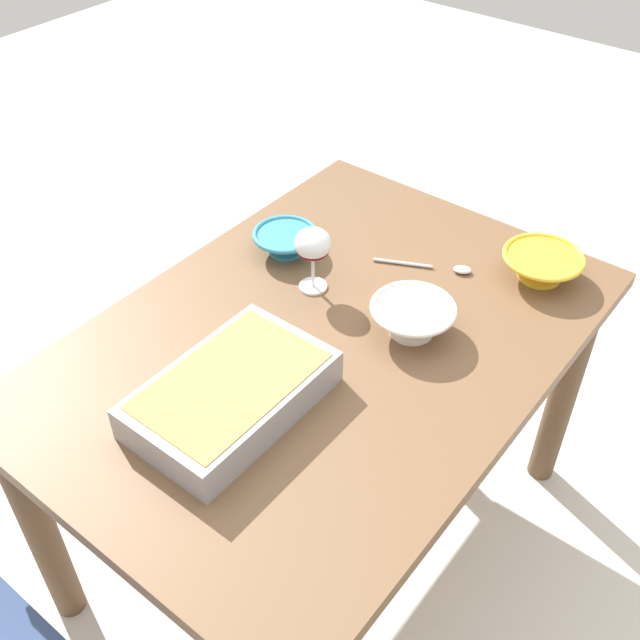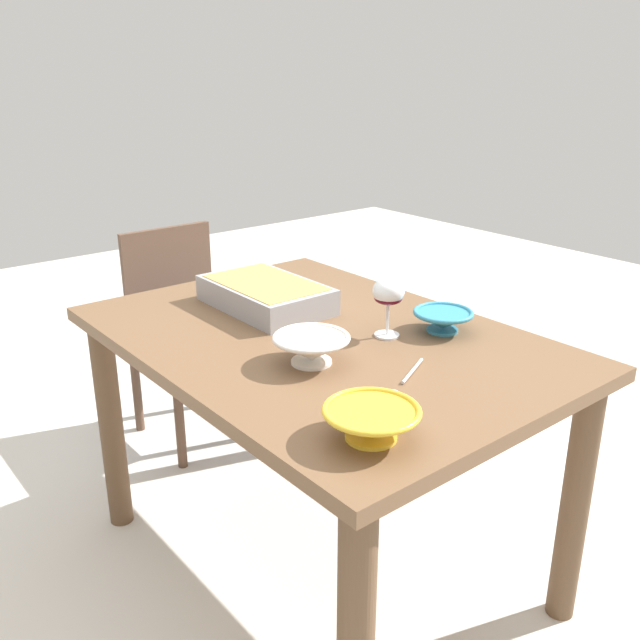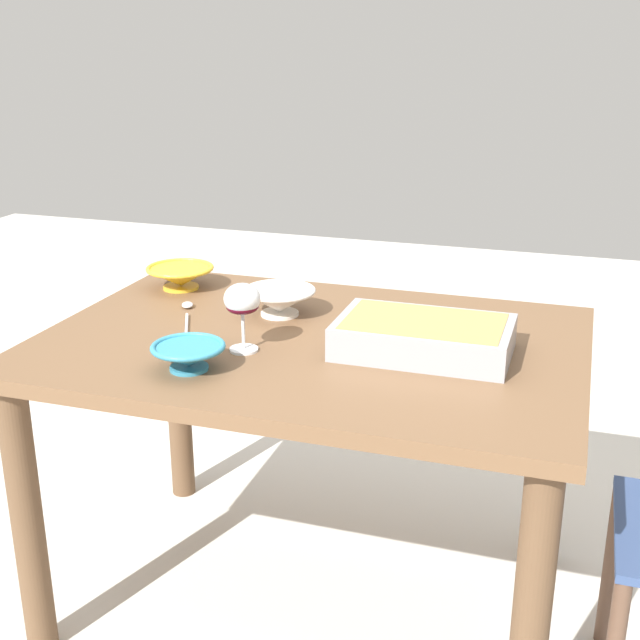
{
  "view_description": "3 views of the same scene",
  "coord_description": "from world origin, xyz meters",
  "px_view_note": "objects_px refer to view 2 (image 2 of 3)",
  "views": [
    {
      "loc": [
        -0.97,
        -0.75,
        1.86
      ],
      "look_at": [
        -0.02,
        -0.01,
        0.82
      ],
      "focal_mm": 42.39,
      "sensor_mm": 36.0,
      "label": 1
    },
    {
      "loc": [
        1.34,
        -1.09,
        1.43
      ],
      "look_at": [
        0.02,
        -0.02,
        0.8
      ],
      "focal_mm": 38.78,
      "sensor_mm": 36.0,
      "label": 2
    },
    {
      "loc": [
        -0.6,
        1.78,
        1.44
      ],
      "look_at": [
        -0.01,
        -0.03,
        0.78
      ],
      "focal_mm": 46.62,
      "sensor_mm": 36.0,
      "label": 3
    }
  ],
  "objects_px": {
    "serving_bowl": "(443,319)",
    "mixing_bowl": "(311,347)",
    "chair": "(185,323)",
    "small_bowl": "(371,421)",
    "dining_table": "(321,375)",
    "wine_glass": "(388,295)",
    "serving_spoon": "(399,386)",
    "casserole_dish": "(266,293)"
  },
  "relations": [
    {
      "from": "chair",
      "to": "serving_bowl",
      "type": "relative_size",
      "value": 5.07
    },
    {
      "from": "small_bowl",
      "to": "serving_spoon",
      "type": "distance_m",
      "value": 0.23
    },
    {
      "from": "serving_spoon",
      "to": "chair",
      "type": "bearing_deg",
      "value": 172.04
    },
    {
      "from": "wine_glass",
      "to": "mixing_bowl",
      "type": "relative_size",
      "value": 0.86
    },
    {
      "from": "mixing_bowl",
      "to": "small_bowl",
      "type": "relative_size",
      "value": 0.98
    },
    {
      "from": "wine_glass",
      "to": "serving_bowl",
      "type": "bearing_deg",
      "value": 64.19
    },
    {
      "from": "serving_bowl",
      "to": "serving_spoon",
      "type": "distance_m",
      "value": 0.39
    },
    {
      "from": "dining_table",
      "to": "wine_glass",
      "type": "relative_size",
      "value": 7.98
    },
    {
      "from": "chair",
      "to": "casserole_dish",
      "type": "bearing_deg",
      "value": -8.08
    },
    {
      "from": "chair",
      "to": "mixing_bowl",
      "type": "bearing_deg",
      "value": -12.69
    },
    {
      "from": "dining_table",
      "to": "small_bowl",
      "type": "height_order",
      "value": "small_bowl"
    },
    {
      "from": "casserole_dish",
      "to": "serving_bowl",
      "type": "xyz_separation_m",
      "value": [
        0.47,
        0.26,
        -0.01
      ]
    },
    {
      "from": "chair",
      "to": "serving_spoon",
      "type": "height_order",
      "value": "chair"
    },
    {
      "from": "chair",
      "to": "small_bowl",
      "type": "relative_size",
      "value": 4.29
    },
    {
      "from": "casserole_dish",
      "to": "wine_glass",
      "type": "bearing_deg",
      "value": 16.11
    },
    {
      "from": "serving_bowl",
      "to": "small_bowl",
      "type": "bearing_deg",
      "value": -61.31
    },
    {
      "from": "mixing_bowl",
      "to": "serving_spoon",
      "type": "height_order",
      "value": "mixing_bowl"
    },
    {
      "from": "serving_bowl",
      "to": "casserole_dish",
      "type": "bearing_deg",
      "value": -151.12
    },
    {
      "from": "mixing_bowl",
      "to": "wine_glass",
      "type": "bearing_deg",
      "value": 92.55
    },
    {
      "from": "dining_table",
      "to": "serving_bowl",
      "type": "distance_m",
      "value": 0.37
    },
    {
      "from": "dining_table",
      "to": "chair",
      "type": "relative_size",
      "value": 1.56
    },
    {
      "from": "serving_bowl",
      "to": "mixing_bowl",
      "type": "bearing_deg",
      "value": -97.93
    },
    {
      "from": "chair",
      "to": "serving_bowl",
      "type": "height_order",
      "value": "chair"
    },
    {
      "from": "serving_bowl",
      "to": "serving_spoon",
      "type": "bearing_deg",
      "value": -62.73
    },
    {
      "from": "wine_glass",
      "to": "serving_spoon",
      "type": "bearing_deg",
      "value": -39.45
    },
    {
      "from": "dining_table",
      "to": "mixing_bowl",
      "type": "bearing_deg",
      "value": -45.85
    },
    {
      "from": "serving_bowl",
      "to": "dining_table",
      "type": "bearing_deg",
      "value": -124.96
    },
    {
      "from": "small_bowl",
      "to": "serving_spoon",
      "type": "height_order",
      "value": "small_bowl"
    },
    {
      "from": "chair",
      "to": "wine_glass",
      "type": "bearing_deg",
      "value": 0.63
    },
    {
      "from": "casserole_dish",
      "to": "small_bowl",
      "type": "height_order",
      "value": "casserole_dish"
    },
    {
      "from": "dining_table",
      "to": "chair",
      "type": "distance_m",
      "value": 1.02
    },
    {
      "from": "chair",
      "to": "small_bowl",
      "type": "bearing_deg",
      "value": -14.67
    },
    {
      "from": "wine_glass",
      "to": "mixing_bowl",
      "type": "height_order",
      "value": "wine_glass"
    },
    {
      "from": "serving_bowl",
      "to": "serving_spoon",
      "type": "relative_size",
      "value": 0.73
    },
    {
      "from": "chair",
      "to": "serving_bowl",
      "type": "bearing_deg",
      "value": 7.43
    },
    {
      "from": "dining_table",
      "to": "small_bowl",
      "type": "xyz_separation_m",
      "value": [
        0.49,
        -0.27,
        0.16
      ]
    },
    {
      "from": "serving_spoon",
      "to": "serving_bowl",
      "type": "bearing_deg",
      "value": 117.27
    },
    {
      "from": "dining_table",
      "to": "wine_glass",
      "type": "xyz_separation_m",
      "value": [
        0.12,
        0.13,
        0.24
      ]
    },
    {
      "from": "wine_glass",
      "to": "small_bowl",
      "type": "height_order",
      "value": "wine_glass"
    },
    {
      "from": "chair",
      "to": "serving_bowl",
      "type": "xyz_separation_m",
      "value": [
        1.19,
        0.15,
        0.32
      ]
    },
    {
      "from": "serving_spoon",
      "to": "mixing_bowl",
      "type": "bearing_deg",
      "value": -164.91
    },
    {
      "from": "serving_spoon",
      "to": "small_bowl",
      "type": "bearing_deg",
      "value": -58.92
    }
  ]
}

